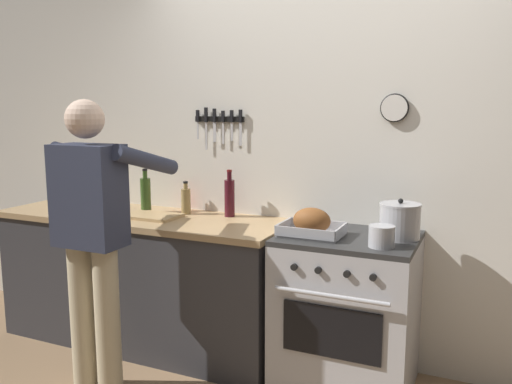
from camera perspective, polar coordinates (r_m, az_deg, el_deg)
The scene contains 12 objects.
wall_back at distance 3.37m, azimuth 8.05°, elevation 3.67°, with size 6.00×0.13×2.60m.
counter_block at distance 3.76m, azimuth -11.99°, elevation -9.13°, with size 2.03×0.65×0.90m.
stove at distance 3.17m, azimuth 9.73°, elevation -12.58°, with size 0.76×0.67×0.90m.
person_cook at distance 3.07m, azimuth -17.17°, elevation -3.78°, with size 0.51×0.63×1.66m.
roasting_pan at distance 3.00m, azimuth 6.02°, elevation -3.41°, with size 0.35×0.26×0.16m.
stock_pot at distance 3.02m, azimuth 15.25°, elevation -3.03°, with size 0.23×0.23×0.22m.
saucepan at distance 2.82m, azimuth 13.39°, elevation -4.68°, with size 0.13×0.13×0.11m.
cutting_board at distance 3.54m, azimuth -11.18°, elevation -2.55°, with size 0.36×0.24×0.02m, color tan.
bottle_hot_sauce at distance 3.70m, azimuth -7.55°, elevation -0.74°, with size 0.05×0.05×0.21m.
bottle_vinegar at distance 3.60m, azimuth -7.57°, elevation -0.91°, with size 0.06×0.06×0.22m.
bottle_wine_red at distance 3.49m, azimuth -2.87°, elevation -0.54°, with size 0.07×0.07×0.31m.
bottle_olive_oil at distance 3.71m, azimuth -11.82°, elevation -0.21°, with size 0.07×0.07×0.30m.
Camera 1 is at (0.93, -1.87, 1.62)m, focal length 37.08 mm.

